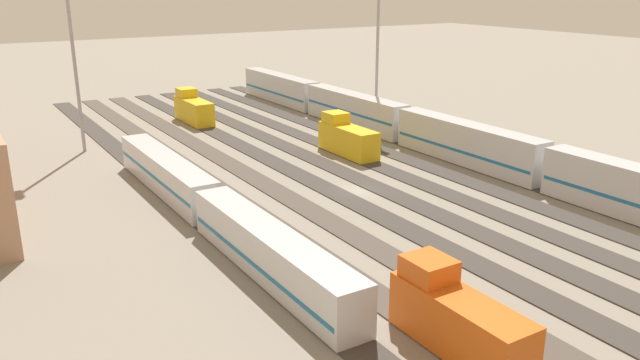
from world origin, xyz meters
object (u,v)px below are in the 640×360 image
Objects in this scene: train_on_track_7 at (210,207)px; train_on_track_6 at (457,319)px; train_on_track_2 at (347,138)px; train_on_track_4 at (193,109)px; light_mast_1 at (69,11)px; light_mast_2 at (378,17)px; train_on_track_0 at (467,144)px.

train_on_track_7 is 27.42m from train_on_track_6.
train_on_track_2 is 46.05m from train_on_track_6.
train_on_track_4 is 71.02m from train_on_track_6.
train_on_track_4 is at bearing -63.82° from light_mast_1.
train_on_track_6 is 63.70m from light_mast_1.
light_mast_2 is (53.05, -33.19, 14.35)m from train_on_track_6.
train_on_track_2 reaches higher than train_on_track_7.
train_on_track_2 is 15.22m from train_on_track_0.
train_on_track_7 is (-14.52, 25.00, -0.16)m from train_on_track_2.
train_on_track_4 is 45.88m from train_on_track_7.
light_mast_1 is at bearing 6.47° from train_on_track_7.
train_on_track_4 is 30.52m from train_on_track_2.
train_on_track_6 is (-30.01, 30.00, -0.43)m from train_on_track_0.
light_mast_1 is at bearing 55.88° from train_on_track_2.
train_on_track_7 is 48.47m from light_mast_2.
train_on_track_4 is at bearing 53.32° from light_mast_2.
train_on_track_7 is at bearing -173.53° from light_mast_1.
light_mast_1 is (31.03, 38.87, 15.49)m from train_on_track_0.
light_mast_2 is at bearing -100.76° from light_mast_1.
light_mast_1 is at bearing 79.24° from light_mast_2.
light_mast_1 is at bearing 8.27° from train_on_track_6.
train_on_track_7 is 37.88m from light_mast_1.
train_on_track_2 is 0.35× the size of light_mast_1.
train_on_track_6 is at bearing 147.97° from light_mast_2.
light_mast_2 is at bearing -126.68° from train_on_track_4.
train_on_track_2 is at bearing -25.74° from train_on_track_6.
train_on_track_4 is at bearing 26.39° from train_on_track_0.
train_on_track_4 is 0.21× the size of train_on_track_7.
light_mast_2 is at bearing -55.66° from train_on_track_7.
train_on_track_2 is 28.91m from train_on_track_7.
light_mast_2 reaches higher than train_on_track_0.
train_on_track_2 is 0.21× the size of train_on_track_7.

